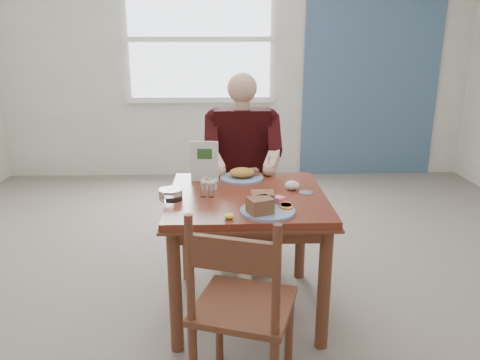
{
  "coord_description": "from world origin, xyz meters",
  "views": [
    {
      "loc": [
        -0.12,
        -2.56,
        1.62
      ],
      "look_at": [
        -0.04,
        0.0,
        0.84
      ],
      "focal_mm": 35.0,
      "sensor_mm": 36.0,
      "label": 1
    }
  ],
  "objects_px": {
    "near_plate": "(265,206)",
    "far_plate": "(243,175)",
    "chair_near": "(241,308)",
    "chair_far": "(242,194)",
    "diner": "(242,155)",
    "table": "(247,212)"
  },
  "relations": [
    {
      "from": "chair_near",
      "to": "far_plate",
      "type": "xyz_separation_m",
      "value": [
        0.05,
        1.06,
        0.3
      ]
    },
    {
      "from": "table",
      "to": "near_plate",
      "type": "distance_m",
      "value": 0.34
    },
    {
      "from": "diner",
      "to": "far_plate",
      "type": "relative_size",
      "value": 4.12
    },
    {
      "from": "chair_near",
      "to": "near_plate",
      "type": "relative_size",
      "value": 2.74
    },
    {
      "from": "near_plate",
      "to": "far_plate",
      "type": "bearing_deg",
      "value": 98.92
    },
    {
      "from": "near_plate",
      "to": "far_plate",
      "type": "height_order",
      "value": "near_plate"
    },
    {
      "from": "table",
      "to": "chair_far",
      "type": "height_order",
      "value": "chair_far"
    },
    {
      "from": "far_plate",
      "to": "table",
      "type": "bearing_deg",
      "value": -87.54
    },
    {
      "from": "chair_far",
      "to": "near_plate",
      "type": "distance_m",
      "value": 1.14
    },
    {
      "from": "chair_near",
      "to": "far_plate",
      "type": "distance_m",
      "value": 1.11
    },
    {
      "from": "far_plate",
      "to": "chair_far",
      "type": "bearing_deg",
      "value": 88.48
    },
    {
      "from": "near_plate",
      "to": "chair_near",
      "type": "bearing_deg",
      "value": -106.71
    },
    {
      "from": "near_plate",
      "to": "far_plate",
      "type": "distance_m",
      "value": 0.6
    },
    {
      "from": "table",
      "to": "near_plate",
      "type": "xyz_separation_m",
      "value": [
        0.08,
        -0.29,
        0.15
      ]
    },
    {
      "from": "chair_far",
      "to": "chair_near",
      "type": "bearing_deg",
      "value": -92.19
    },
    {
      "from": "chair_near",
      "to": "far_plate",
      "type": "bearing_deg",
      "value": 87.5
    },
    {
      "from": "table",
      "to": "far_plate",
      "type": "bearing_deg",
      "value": 92.46
    },
    {
      "from": "chair_near",
      "to": "near_plate",
      "type": "xyz_separation_m",
      "value": [
        0.14,
        0.47,
        0.31
      ]
    },
    {
      "from": "diner",
      "to": "far_plate",
      "type": "xyz_separation_m",
      "value": [
        -0.01,
        -0.4,
        -0.03
      ]
    },
    {
      "from": "diner",
      "to": "near_plate",
      "type": "bearing_deg",
      "value": -85.39
    },
    {
      "from": "chair_far",
      "to": "far_plate",
      "type": "distance_m",
      "value": 0.58
    },
    {
      "from": "near_plate",
      "to": "chair_far",
      "type": "bearing_deg",
      "value": 94.23
    }
  ]
}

